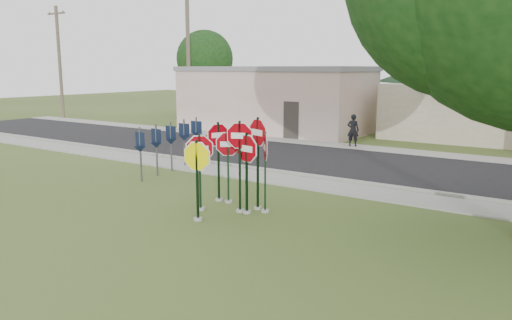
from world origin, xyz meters
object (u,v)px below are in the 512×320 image
Objects in this scene: stop_sign_left at (200,161)px; pedestrian at (353,130)px; utility_pole_near at (188,55)px; stop_sign_center at (240,153)px; stop_sign_yellow at (197,170)px.

stop_sign_left reaches higher than pedestrian.
pedestrian is at bearing 94.84° from stop_sign_left.
utility_pole_near is (-13.28, 14.37, 3.51)m from stop_sign_left.
stop_sign_center is at bearing 25.00° from stop_sign_left.
utility_pole_near reaches higher than stop_sign_center.
stop_sign_center is 20.22m from utility_pole_near.
stop_sign_center is 1.21m from stop_sign_left.
stop_sign_left is at bearing 82.84° from pedestrian.
stop_sign_center is 13.25m from pedestrian.
stop_sign_center is at bearing 87.63° from pedestrian.
utility_pole_near reaches higher than pedestrian.
utility_pole_near is at bearing 132.44° from stop_sign_yellow.
pedestrian is (-2.21, 13.03, -0.82)m from stop_sign_center.
pedestrian is at bearing 99.64° from stop_sign_center.
stop_sign_yellow is 1.39× the size of pedestrian.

